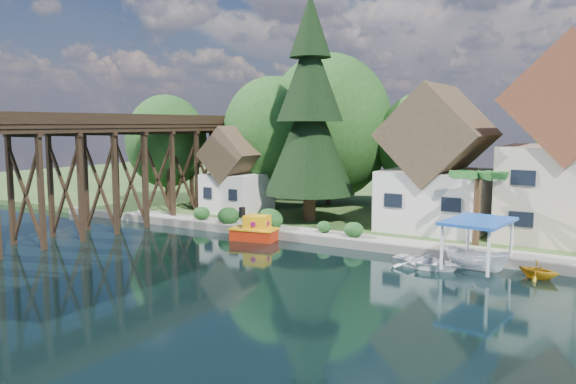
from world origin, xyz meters
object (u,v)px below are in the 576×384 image
object	(u,v)px
house_center	(571,155)
boat_white_a	(426,260)
trestle_bridge	(119,163)
conifer	(310,113)
boat_canopy	(477,249)
shed	(237,176)
boat_yellow	(539,268)
palm_tree	(478,177)
tugboat	(255,230)
house_left	(439,168)

from	to	relation	value
house_center	boat_white_a	xyz separation A→B (m)	(-6.59, -10.89, -5.99)
trestle_bridge	conifer	world-z (taller)	conifer
boat_canopy	house_center	bearing A→B (deg)	69.06
house_center	boat_canopy	world-z (taller)	house_center
shed	conifer	distance (m)	9.72
shed	boat_yellow	size ratio (longest dim) A/B	3.52
conifer	trestle_bridge	bearing A→B (deg)	-146.42
trestle_bridge	conifer	distance (m)	16.06
shed	boat_white_a	bearing A→B (deg)	-23.55
house_center	palm_tree	xyz separation A→B (m)	(-5.01, -5.20, -1.37)
tugboat	boat_yellow	distance (m)	19.31
house_center	boat_yellow	xyz separation A→B (m)	(-0.51, -10.02, -5.83)
boat_white_a	boat_yellow	xyz separation A→B (m)	(6.08, 0.87, 0.16)
house_left	conifer	bearing A→B (deg)	-167.49
boat_white_a	house_center	bearing A→B (deg)	-21.70
shed	boat_canopy	xyz separation A→B (m)	(23.16, -8.05, -2.53)
shed	palm_tree	world-z (taller)	shed
boat_white_a	boat_canopy	world-z (taller)	boat_canopy
shed	trestle_bridge	bearing A→B (deg)	-118.19
house_center	boat_canopy	xyz separation A→B (m)	(-3.84, -10.05, -5.12)
shed	conifer	world-z (taller)	conifer
conifer	house_left	bearing A→B (deg)	12.51
trestle_bridge	boat_yellow	world-z (taller)	trestle_bridge
trestle_bridge	tugboat	world-z (taller)	trestle_bridge
trestle_bridge	boat_white_a	size ratio (longest dim) A/B	10.73
house_center	shed	xyz separation A→B (m)	(-27.00, -2.00, -2.59)
shed	boat_canopy	distance (m)	24.64
house_left	palm_tree	world-z (taller)	house_left
trestle_bridge	shed	size ratio (longest dim) A/B	5.63
conifer	boat_white_a	world-z (taller)	conifer
boat_white_a	shed	bearing A→B (deg)	75.93
house_left	house_center	distance (m)	9.10
trestle_bridge	house_center	distance (m)	33.96
boat_white_a	boat_yellow	distance (m)	6.15
house_left	palm_tree	distance (m)	6.17
boat_canopy	boat_yellow	distance (m)	3.41
house_left	boat_white_a	distance (m)	11.66
conifer	house_center	bearing A→B (deg)	8.16
trestle_bridge	house_left	size ratio (longest dim) A/B	4.01
trestle_bridge	tugboat	size ratio (longest dim) A/B	12.08
house_left	shed	size ratio (longest dim) A/B	1.40
boat_yellow	palm_tree	bearing A→B (deg)	58.15
house_center	shed	size ratio (longest dim) A/B	1.77
house_left	boat_canopy	world-z (taller)	house_left
boat_yellow	conifer	bearing A→B (deg)	83.65
trestle_bridge	boat_white_a	xyz separation A→B (m)	(25.41, 0.43, -4.92)
house_center	boat_canopy	distance (m)	11.91
boat_white_a	boat_yellow	bearing A→B (deg)	-72.37
house_center	boat_white_a	bearing A→B (deg)	-121.18
house_center	tugboat	world-z (taller)	house_center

